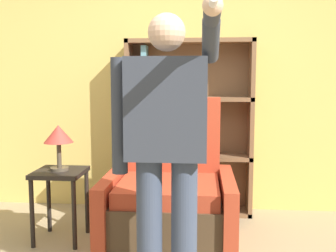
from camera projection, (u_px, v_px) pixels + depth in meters
wall_back at (175, 73)px, 4.01m from camera, size 8.00×0.06×2.80m
bookcase at (179, 130)px, 3.92m from camera, size 1.24×0.28×1.72m
armchair at (170, 202)px, 3.11m from camera, size 1.00×0.89×1.19m
person_standing at (166, 143)px, 2.20m from camera, size 0.60×0.78×1.69m
side_table at (60, 184)px, 3.24m from camera, size 0.40×0.40×0.59m
table_lamp at (58, 137)px, 3.19m from camera, size 0.24×0.24×0.38m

